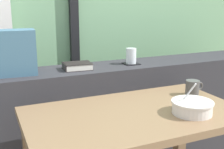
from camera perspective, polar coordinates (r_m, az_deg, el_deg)
name	(u,v)px	position (r m, az deg, el deg)	size (l,w,h in m)	color
dark_console_ledge	(105,122)	(2.05, -1.38, -9.34)	(2.80, 0.33, 0.80)	#2D2D33
breakfast_table	(135,135)	(1.47, 4.49, -11.70)	(1.05, 0.61, 0.70)	brown
coaster_square	(131,64)	(1.99, 3.73, 2.13)	(0.10, 0.10, 0.01)	black
juice_glass	(131,57)	(1.98, 3.75, 3.49)	(0.07, 0.07, 0.10)	white
closed_book	(77,66)	(1.85, -6.82, 1.65)	(0.18, 0.15, 0.04)	black
throw_pillow	(7,53)	(1.76, -19.85, 3.97)	(0.32, 0.14, 0.26)	#426B84
soup_bowl	(192,107)	(1.44, 15.36, -6.18)	(0.20, 0.20, 0.15)	silver
ceramic_mug	(193,88)	(1.72, 15.46, -2.49)	(0.11, 0.08, 0.08)	#4C4C4C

